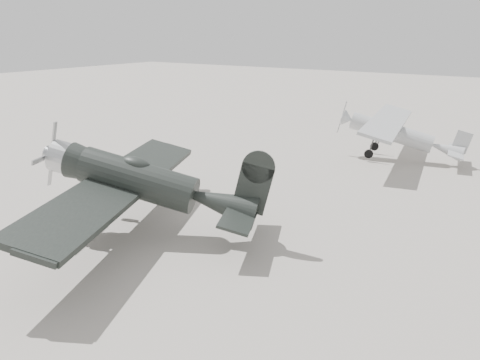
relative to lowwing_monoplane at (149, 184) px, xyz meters
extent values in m
plane|color=#A9A096|center=(2.69, 0.83, -2.19)|extent=(160.00, 160.00, 0.00)
cylinder|color=black|center=(-0.39, -0.16, 0.08)|extent=(4.88, 3.17, 1.48)
cone|color=black|center=(2.84, 1.18, 0.13)|extent=(3.07, 2.33, 1.38)
cylinder|color=#ACAEB1|center=(-3.37, -1.41, 0.08)|extent=(1.39, 1.58, 1.31)
cone|color=#ACAEB1|center=(-3.96, -1.65, 0.08)|extent=(0.57, 0.69, 0.59)
cube|color=#ACAEB1|center=(-3.89, -1.62, 0.08)|extent=(0.13, 0.20, 2.76)
ellipsoid|color=black|center=(-0.58, -0.24, 0.73)|extent=(1.35, 1.11, 0.49)
cube|color=black|center=(-1.07, -0.45, -0.29)|extent=(6.95, 12.60, 0.23)
cube|color=black|center=(3.62, 1.51, 0.18)|extent=(2.79, 4.56, 0.11)
cube|color=black|center=(3.77, 1.57, 1.08)|extent=(1.22, 0.59, 1.91)
cylinder|color=black|center=(-0.91, -1.93, -1.75)|extent=(0.73, 0.43, 0.72)
cylinder|color=black|center=(-2.02, 0.71, -1.75)|extent=(0.73, 0.43, 0.72)
cylinder|color=#333333|center=(-0.91, -1.93, -1.04)|extent=(0.15, 0.15, 1.48)
cylinder|color=#333333|center=(-2.02, 0.71, -1.04)|extent=(0.15, 0.15, 1.48)
cylinder|color=black|center=(3.87, 1.61, -0.33)|extent=(0.25, 0.17, 0.23)
cylinder|color=#A7ABAD|center=(4.68, 17.13, -0.39)|extent=(5.31, 1.89, 1.10)
cone|color=#A7ABAD|center=(8.14, 17.67, -0.39)|extent=(1.93, 1.27, 1.00)
cone|color=#A7ABAD|center=(1.82, 16.68, -0.39)|extent=(0.75, 1.12, 1.04)
cube|color=#A7ABAD|center=(1.42, 16.62, -0.39)|extent=(0.07, 0.15, 2.20)
cube|color=#A7ABAD|center=(4.29, 17.07, 0.23)|extent=(3.57, 11.17, 0.18)
cube|color=#A7ABAD|center=(8.64, 17.75, -0.34)|extent=(1.41, 3.50, 0.08)
cube|color=#A7ABAD|center=(8.74, 17.76, 0.31)|extent=(0.90, 0.22, 1.30)
cylinder|color=black|center=(4.06, 15.92, -1.92)|extent=(0.58, 0.22, 0.56)
cylinder|color=black|center=(3.72, 18.09, -1.92)|extent=(0.58, 0.22, 0.56)
cylinder|color=#333333|center=(4.06, 15.92, -1.35)|extent=(0.10, 0.10, 1.20)
cylinder|color=#333333|center=(3.72, 18.09, -1.35)|extent=(0.10, 0.10, 1.20)
cylinder|color=black|center=(8.84, 17.78, -0.69)|extent=(0.19, 0.10, 0.18)
cube|color=slate|center=(-3.42, -2.47, -1.79)|extent=(1.86, 1.50, 0.80)
camera|label=1|loc=(12.78, -12.79, 5.85)|focal=35.00mm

